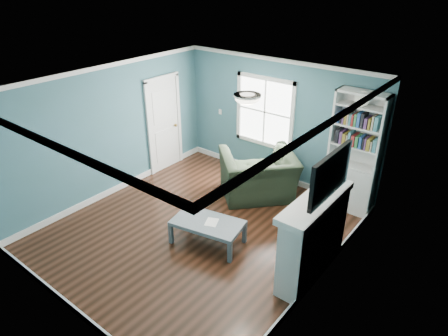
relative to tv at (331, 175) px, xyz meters
The scene contains 13 objects.
floor 2.80m from the tv, behind, with size 5.00×5.00×0.00m, color black.
room_walls 2.21m from the tv, behind, with size 5.00×5.00×5.00m.
trim 2.26m from the tv, behind, with size 4.50×5.00×2.60m.
window 3.40m from the tv, 137.57° to the left, with size 1.40×0.06×1.50m.
bookshelf 2.29m from the tv, 101.57° to the left, with size 0.90×0.35×2.31m.
fireplace 1.10m from the tv, behind, with size 0.44×1.58×1.30m.
tv is the anchor object (origin of this frame).
door 4.63m from the tv, 164.80° to the left, with size 0.12×0.98×2.17m.
ceiling_fixture 1.54m from the tv, behind, with size 0.38×0.38×0.15m.
light_switch 4.38m from the tv, 148.30° to the left, with size 0.08×0.01×0.12m, color white.
recliner 2.70m from the tv, 145.42° to the left, with size 1.41×0.92×1.23m, color black.
coffee_table 2.31m from the tv, 167.74° to the right, with size 1.26×0.85×0.42m.
paper_sheet 2.22m from the tv, 168.15° to the right, with size 0.19×0.25×0.00m, color white.
Camera 1 is at (3.97, -4.32, 4.18)m, focal length 32.00 mm.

